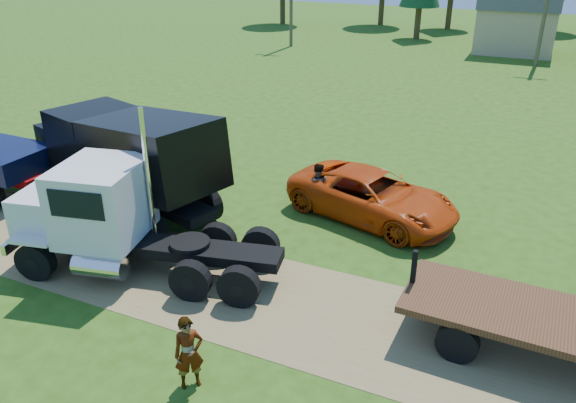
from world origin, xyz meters
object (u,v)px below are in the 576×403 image
at_px(orange_pickup, 373,196).
at_px(spectator_a, 189,353).
at_px(black_dump_truck, 125,153).
at_px(white_semi_tractor, 107,217).

xyz_separation_m(orange_pickup, spectator_a, (-1.19, -9.31, 0.05)).
xyz_separation_m(black_dump_truck, orange_pickup, (7.99, 2.82, -1.27)).
relative_size(white_semi_tractor, spectator_a, 4.61).
bearing_deg(black_dump_truck, white_semi_tractor, -41.75).
height_order(white_semi_tractor, orange_pickup, white_semi_tractor).
xyz_separation_m(white_semi_tractor, black_dump_truck, (-2.06, 3.36, 0.49)).
distance_m(black_dump_truck, orange_pickup, 8.57).
xyz_separation_m(white_semi_tractor, orange_pickup, (5.93, 6.18, -0.79)).
distance_m(black_dump_truck, spectator_a, 9.48).
distance_m(white_semi_tractor, orange_pickup, 8.60).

